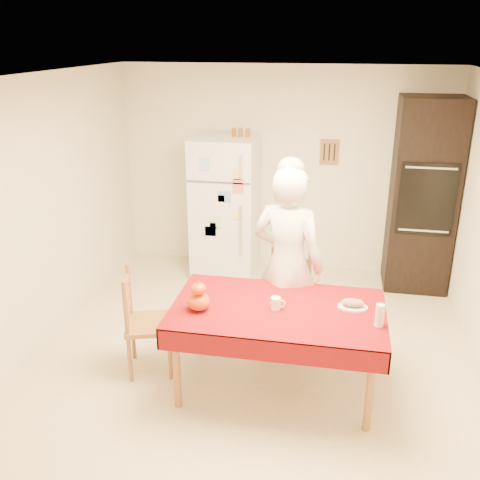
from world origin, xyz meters
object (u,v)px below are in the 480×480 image
(dining_table, at_px, (278,315))
(bread_plate, at_px, (352,307))
(chair_far, at_px, (287,296))
(pumpkin_lower, at_px, (199,302))
(coffee_mug, at_px, (276,303))
(wine_glass, at_px, (380,315))
(refrigerator, at_px, (225,207))
(seated_woman, at_px, (288,265))
(oven_cabinet, at_px, (423,196))
(chair_left, at_px, (142,318))

(dining_table, bearing_deg, bread_plate, 10.04)
(chair_far, bearing_deg, pumpkin_lower, -114.14)
(coffee_mug, distance_m, wine_glass, 0.80)
(refrigerator, xyz_separation_m, pumpkin_lower, (0.31, -2.41, -0.02))
(seated_woman, distance_m, coffee_mug, 0.57)
(dining_table, relative_size, pumpkin_lower, 9.31)
(chair_far, relative_size, seated_woman, 0.52)
(refrigerator, xyz_separation_m, coffee_mug, (0.91, -2.29, -0.04))
(dining_table, xyz_separation_m, pumpkin_lower, (-0.61, -0.15, 0.14))
(seated_woman, bearing_deg, coffee_mug, 102.83)
(pumpkin_lower, bearing_deg, dining_table, 13.41)
(bread_plate, bearing_deg, refrigerator, 124.90)
(dining_table, bearing_deg, wine_glass, -10.13)
(seated_woman, xyz_separation_m, pumpkin_lower, (-0.63, -0.68, -0.07))
(dining_table, bearing_deg, coffee_mug, -124.54)
(oven_cabinet, xyz_separation_m, chair_left, (-2.54, -2.26, -0.59))
(seated_woman, relative_size, bread_plate, 7.54)
(chair_left, bearing_deg, pumpkin_lower, -126.35)
(seated_woman, bearing_deg, pumpkin_lower, 63.57)
(coffee_mug, distance_m, bread_plate, 0.62)
(seated_woman, bearing_deg, refrigerator, -45.33)
(dining_table, distance_m, chair_far, 0.74)
(refrigerator, distance_m, coffee_mug, 2.47)
(oven_cabinet, bearing_deg, dining_table, -120.36)
(wine_glass, distance_m, bread_plate, 0.32)
(wine_glass, bearing_deg, pumpkin_lower, -179.71)
(refrigerator, relative_size, bread_plate, 7.08)
(chair_far, relative_size, chair_left, 1.00)
(oven_cabinet, bearing_deg, bread_plate, -109.20)
(chair_far, relative_size, bread_plate, 3.96)
(wine_glass, bearing_deg, chair_left, 174.34)
(chair_left, distance_m, wine_glass, 2.01)
(oven_cabinet, xyz_separation_m, coffee_mug, (-1.37, -2.34, -0.29))
(refrigerator, relative_size, coffee_mug, 17.00)
(chair_left, relative_size, bread_plate, 3.96)
(refrigerator, height_order, chair_far, refrigerator)
(chair_left, bearing_deg, refrigerator, -23.84)
(bread_plate, bearing_deg, seated_woman, 142.69)
(coffee_mug, bearing_deg, chair_left, 176.12)
(refrigerator, distance_m, wine_glass, 2.95)
(coffee_mug, relative_size, pumpkin_lower, 0.55)
(bread_plate, bearing_deg, chair_left, -178.45)
(oven_cabinet, relative_size, bread_plate, 9.17)
(chair_left, bearing_deg, chair_far, -77.83)
(dining_table, bearing_deg, seated_woman, 88.27)
(coffee_mug, bearing_deg, dining_table, 55.46)
(pumpkin_lower, xyz_separation_m, bread_plate, (1.20, 0.25, -0.06))
(chair_left, bearing_deg, seated_woman, -85.19)
(oven_cabinet, xyz_separation_m, pumpkin_lower, (-1.97, -2.46, -0.27))
(dining_table, height_order, seated_woman, seated_woman)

